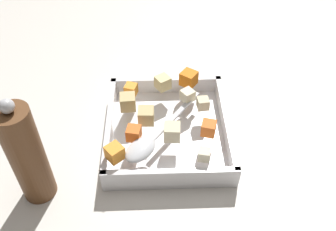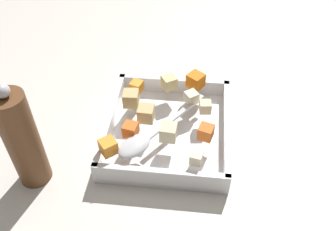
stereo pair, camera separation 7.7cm
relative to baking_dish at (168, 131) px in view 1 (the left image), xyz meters
name	(u,v)px [view 1 (the left image)]	position (x,y,z in m)	size (l,w,h in m)	color
ground_plane	(176,135)	(0.00, 0.02, -0.02)	(4.00, 4.00, 0.00)	beige
baking_dish	(168,131)	(0.00, 0.00, 0.00)	(0.29, 0.26, 0.05)	silver
carrot_chunk_center	(209,128)	(0.04, 0.08, 0.05)	(0.03, 0.03, 0.03)	orange
carrot_chunk_corner_nw	(131,90)	(-0.08, -0.08, 0.05)	(0.03, 0.03, 0.03)	orange
carrot_chunk_heap_side	(134,133)	(0.05, -0.07, 0.05)	(0.03, 0.03, 0.03)	orange
carrot_chunk_near_spoon	(189,78)	(-0.12, 0.05, 0.05)	(0.03, 0.03, 0.03)	orange
carrot_chunk_front_center	(115,153)	(0.10, -0.10, 0.05)	(0.03, 0.03, 0.03)	orange
potato_chunk_near_left	(146,116)	(0.01, -0.05, 0.05)	(0.03, 0.03, 0.03)	tan
potato_chunk_mid_left	(203,103)	(-0.03, 0.08, 0.05)	(0.02, 0.02, 0.02)	beige
potato_chunk_near_right	(163,82)	(-0.10, -0.01, 0.05)	(0.03, 0.03, 0.03)	#E0CC89
potato_chunk_mid_right	(172,132)	(0.05, 0.01, 0.05)	(0.03, 0.03, 0.03)	beige
potato_chunk_far_right	(128,102)	(-0.04, -0.09, 0.05)	(0.03, 0.03, 0.03)	tan
potato_chunk_back_center	(204,154)	(0.11, 0.06, 0.05)	(0.02, 0.02, 0.02)	beige
potato_chunk_under_handle	(188,95)	(-0.06, 0.05, 0.05)	(0.03, 0.03, 0.03)	beige
serving_spoon	(145,145)	(0.08, -0.05, 0.05)	(0.22, 0.17, 0.02)	silver
pepper_mill	(27,155)	(0.14, -0.25, 0.09)	(0.06, 0.06, 0.23)	brown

